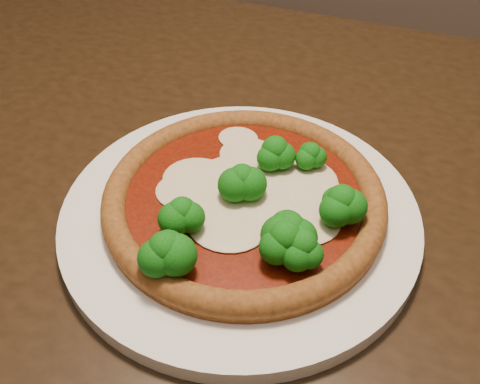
% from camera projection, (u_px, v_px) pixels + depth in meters
% --- Properties ---
extents(dining_table, '(1.17, 0.87, 0.75)m').
position_uv_depth(dining_table, '(238.00, 234.00, 0.66)').
color(dining_table, black).
rests_on(dining_table, floor).
extents(plate, '(0.36, 0.36, 0.02)m').
position_uv_depth(plate, '(240.00, 214.00, 0.54)').
color(plate, white).
rests_on(plate, dining_table).
extents(pizza, '(0.28, 0.28, 0.06)m').
position_uv_depth(pizza, '(249.00, 199.00, 0.52)').
color(pizza, brown).
rests_on(pizza, plate).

